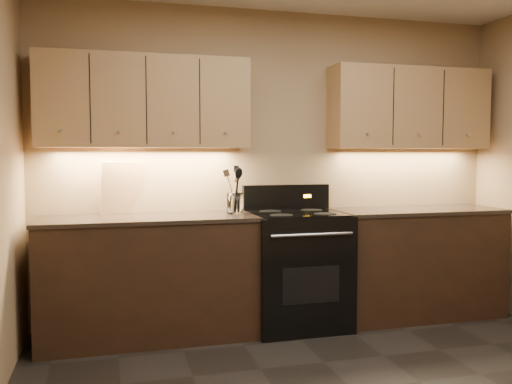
{
  "coord_description": "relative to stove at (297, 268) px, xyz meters",
  "views": [
    {
      "loc": [
        -1.37,
        -2.42,
        1.4
      ],
      "look_at": [
        -0.32,
        1.45,
        1.12
      ],
      "focal_mm": 38.0,
      "sensor_mm": 36.0,
      "label": 1
    }
  ],
  "objects": [
    {
      "name": "wall_back",
      "position": [
        -0.08,
        0.32,
        0.82
      ],
      "size": [
        4.0,
        0.04,
        2.6
      ],
      "primitive_type": "cube",
      "color": "tan",
      "rests_on": "ground"
    },
    {
      "name": "counter_left",
      "position": [
        -1.18,
        0.02,
        -0.01
      ],
      "size": [
        1.62,
        0.62,
        0.93
      ],
      "color": "black",
      "rests_on": "ground"
    },
    {
      "name": "counter_right",
      "position": [
        1.1,
        0.02,
        -0.01
      ],
      "size": [
        1.46,
        0.62,
        0.93
      ],
      "color": "black",
      "rests_on": "ground"
    },
    {
      "name": "stove",
      "position": [
        0.0,
        0.0,
        0.0
      ],
      "size": [
        0.76,
        0.68,
        1.14
      ],
      "color": "black",
      "rests_on": "ground"
    },
    {
      "name": "upper_cab_left",
      "position": [
        -1.18,
        0.17,
        1.32
      ],
      "size": [
        1.6,
        0.3,
        0.7
      ],
      "primitive_type": "cube",
      "color": "#A77A53",
      "rests_on": "wall_back"
    },
    {
      "name": "upper_cab_right",
      "position": [
        1.1,
        0.17,
        1.32
      ],
      "size": [
        1.44,
        0.3,
        0.7
      ],
      "primitive_type": "cube",
      "color": "#A77A53",
      "rests_on": "wall_back"
    },
    {
      "name": "outlet_plate",
      "position": [
        -1.38,
        0.31,
        0.64
      ],
      "size": [
        0.08,
        0.01,
        0.12
      ],
      "primitive_type": "cube",
      "color": "#B2B5BA",
      "rests_on": "wall_back"
    },
    {
      "name": "utensil_crock",
      "position": [
        -0.5,
        0.05,
        0.53
      ],
      "size": [
        0.17,
        0.17,
        0.17
      ],
      "color": "white",
      "rests_on": "counter_left"
    },
    {
      "name": "cutting_board",
      "position": [
        -1.36,
        0.28,
        0.66
      ],
      "size": [
        0.34,
        0.17,
        0.42
      ],
      "primitive_type": "cube",
      "rotation": [
        0.15,
        0.0,
        0.28
      ],
      "color": "tan",
      "rests_on": "counter_left"
    },
    {
      "name": "wooden_spoon",
      "position": [
        -0.52,
        0.04,
        0.62
      ],
      "size": [
        0.13,
        0.13,
        0.31
      ],
      "primitive_type": null,
      "rotation": [
        -0.14,
        0.24,
        0.32
      ],
      "color": "tan",
      "rests_on": "utensil_crock"
    },
    {
      "name": "black_spoon",
      "position": [
        -0.5,
        0.07,
        0.64
      ],
      "size": [
        0.08,
        0.15,
        0.36
      ],
      "primitive_type": null,
      "rotation": [
        0.25,
        0.06,
        -0.04
      ],
      "color": "black",
      "rests_on": "utensil_crock"
    },
    {
      "name": "black_turner",
      "position": [
        -0.48,
        0.04,
        0.66
      ],
      "size": [
        0.1,
        0.18,
        0.4
      ],
      "primitive_type": null,
      "rotation": [
        -0.24,
        0.07,
        0.15
      ],
      "color": "black",
      "rests_on": "utensil_crock"
    },
    {
      "name": "steel_spatula",
      "position": [
        -0.47,
        0.05,
        0.65
      ],
      "size": [
        0.2,
        0.13,
        0.37
      ],
      "primitive_type": null,
      "rotation": [
        0.04,
        -0.29,
        -0.33
      ],
      "color": "silver",
      "rests_on": "utensil_crock"
    }
  ]
}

